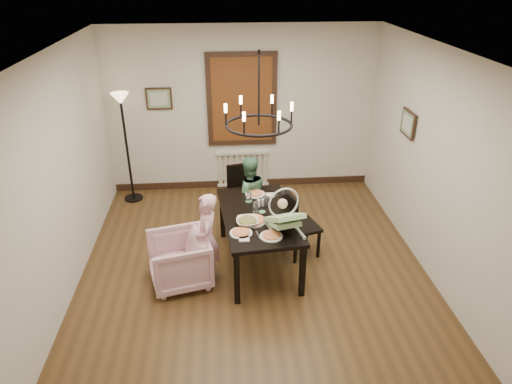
{
  "coord_description": "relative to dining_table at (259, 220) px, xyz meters",
  "views": [
    {
      "loc": [
        -0.39,
        -4.93,
        3.66
      ],
      "look_at": [
        0.04,
        0.17,
        1.05
      ],
      "focal_mm": 32.0,
      "sensor_mm": 36.0,
      "label": 1
    }
  ],
  "objects": [
    {
      "name": "salad_bowl",
      "position": [
        -0.16,
        -0.24,
        0.13
      ],
      "size": [
        0.33,
        0.33,
        0.08
      ],
      "primitive_type": "imported",
      "color": "white",
      "rests_on": "dining_table"
    },
    {
      "name": "seated_man",
      "position": [
        -0.07,
        0.8,
        -0.17
      ],
      "size": [
        0.55,
        0.47,
        1.01
      ],
      "primitive_type": "imported",
      "rotation": [
        0.0,
        0.0,
        3.33
      ],
      "color": "#497B58",
      "rests_on": "room_shell"
    },
    {
      "name": "drinking_glass",
      "position": [
        -0.03,
        0.07,
        0.15
      ],
      "size": [
        0.07,
        0.07,
        0.13
      ],
      "primitive_type": "cylinder",
      "color": "silver",
      "rests_on": "dining_table"
    },
    {
      "name": "radiator",
      "position": [
        -0.07,
        2.36,
        -0.32
      ],
      "size": [
        0.92,
        0.12,
        0.62
      ],
      "primitive_type": null,
      "color": "silver",
      "rests_on": "room_shell"
    },
    {
      "name": "chandelier",
      "position": [
        0.0,
        0.0,
        1.28
      ],
      "size": [
        0.8,
        0.8,
        0.04
      ],
      "primitive_type": "torus",
      "color": "black",
      "rests_on": "room_shell"
    },
    {
      "name": "window_blinds",
      "position": [
        -0.07,
        2.34,
        0.93
      ],
      "size": [
        1.0,
        0.03,
        1.4
      ],
      "primitive_type": "cube",
      "color": "#612E13",
      "rests_on": "room_shell"
    },
    {
      "name": "chair_far",
      "position": [
        -0.14,
        1.1,
        -0.22
      ],
      "size": [
        0.48,
        0.48,
        0.91
      ],
      "primitive_type": null,
      "rotation": [
        0.0,
        0.0,
        0.22
      ],
      "color": "black",
      "rests_on": "room_shell"
    },
    {
      "name": "chair_right",
      "position": [
        0.61,
        0.18,
        -0.18
      ],
      "size": [
        0.54,
        0.54,
        0.98
      ],
      "primitive_type": null,
      "rotation": [
        0.0,
        0.0,
        1.87
      ],
      "color": "black",
      "rests_on": "room_shell"
    },
    {
      "name": "room_shell",
      "position": [
        -0.07,
        0.25,
        0.73
      ],
      "size": [
        4.51,
        5.0,
        2.81
      ],
      "color": "#452F17",
      "rests_on": "ground"
    },
    {
      "name": "dining_table",
      "position": [
        0.0,
        0.0,
        0.0
      ],
      "size": [
        1.06,
        1.69,
        0.76
      ],
      "rotation": [
        0.0,
        0.0,
        0.09
      ],
      "color": "black",
      "rests_on": "room_shell"
    },
    {
      "name": "armchair",
      "position": [
        -1.02,
        -0.32,
        -0.34
      ],
      "size": [
        0.87,
        0.86,
        0.66
      ],
      "primitive_type": "imported",
      "rotation": [
        0.0,
        0.0,
        -1.34
      ],
      "color": "#E9B2C2",
      "rests_on": "room_shell"
    },
    {
      "name": "floor_lamp",
      "position": [
        -1.97,
        2.03,
        0.23
      ],
      "size": [
        0.3,
        0.3,
        1.8
      ],
      "primitive_type": null,
      "color": "black",
      "rests_on": "room_shell"
    },
    {
      "name": "baby_bouncer",
      "position": [
        0.27,
        -0.4,
        0.27
      ],
      "size": [
        0.53,
        0.65,
        0.37
      ],
      "primitive_type": null,
      "rotation": [
        0.0,
        0.0,
        0.25
      ],
      "color": "#9FCB8C",
      "rests_on": "dining_table"
    },
    {
      "name": "pizza_platter",
      "position": [
        -0.08,
        -0.19,
        0.11
      ],
      "size": [
        0.31,
        0.31,
        0.04
      ],
      "primitive_type": "cylinder",
      "color": "tan",
      "rests_on": "dining_table"
    },
    {
      "name": "picture_right",
      "position": [
        2.14,
        0.78,
        0.98
      ],
      "size": [
        0.03,
        0.42,
        0.36
      ],
      "primitive_type": "cube",
      "rotation": [
        0.0,
        0.0,
        1.57
      ],
      "color": "black",
      "rests_on": "room_shell"
    },
    {
      "name": "picture_back",
      "position": [
        -1.42,
        2.35,
        0.98
      ],
      "size": [
        0.42,
        0.03,
        0.36
      ],
      "primitive_type": "cube",
      "color": "black",
      "rests_on": "room_shell"
    },
    {
      "name": "elderly_woman",
      "position": [
        -0.66,
        -0.3,
        -0.17
      ],
      "size": [
        0.24,
        0.37,
        1.0
      ],
      "primitive_type": "imported",
      "rotation": [
        0.0,
        0.0,
        -1.57
      ],
      "color": "#E09EB0",
      "rests_on": "room_shell"
    }
  ]
}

